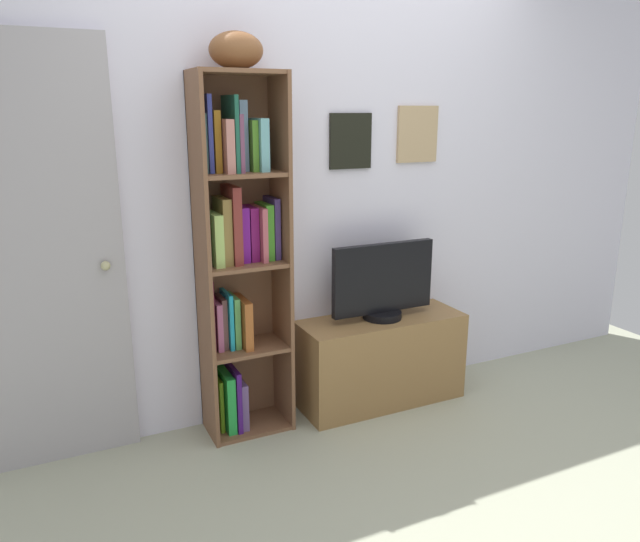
{
  "coord_description": "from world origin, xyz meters",
  "views": [
    {
      "loc": [
        -1.43,
        -1.84,
        1.65
      ],
      "look_at": [
        -0.14,
        0.85,
        0.85
      ],
      "focal_mm": 33.86,
      "sensor_mm": 36.0,
      "label": 1
    }
  ],
  "objects": [
    {
      "name": "tv_stand",
      "position": [
        0.28,
        0.92,
        0.26
      ],
      "size": [
        0.95,
        0.35,
        0.51
      ],
      "color": "olive",
      "rests_on": "ground"
    },
    {
      "name": "back_wall",
      "position": [
        0.0,
        1.13,
        1.17
      ],
      "size": [
        4.8,
        0.08,
        2.33
      ],
      "color": "silver",
      "rests_on": "ground"
    },
    {
      "name": "television",
      "position": [
        0.28,
        0.92,
        0.72
      ],
      "size": [
        0.62,
        0.22,
        0.43
      ],
      "color": "black",
      "rests_on": "tv_stand"
    },
    {
      "name": "ground",
      "position": [
        0.0,
        0.0,
        -0.02
      ],
      "size": [
        5.2,
        5.2,
        0.04
      ],
      "primitive_type": "cube",
      "color": "#A4A78D"
    },
    {
      "name": "football",
      "position": [
        -0.52,
        0.96,
        1.91
      ],
      "size": [
        0.27,
        0.2,
        0.17
      ],
      "primitive_type": "ellipsoid",
      "rotation": [
        0.0,
        0.0,
        -0.14
      ],
      "color": "brown",
      "rests_on": "bookshelf"
    },
    {
      "name": "bookshelf",
      "position": [
        -0.54,
        0.99,
        0.94
      ],
      "size": [
        0.43,
        0.27,
        1.83
      ],
      "color": "brown",
      "rests_on": "ground"
    },
    {
      "name": "door",
      "position": [
        -1.45,
        1.08,
        0.99
      ],
      "size": [
        0.76,
        0.09,
        1.98
      ],
      "color": "#A5A0A4",
      "rests_on": "ground"
    }
  ]
}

